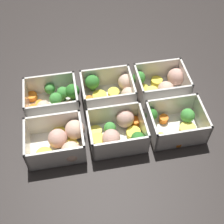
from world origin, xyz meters
name	(u,v)px	position (x,y,z in m)	size (l,w,h in m)	color
ground_plane	(112,118)	(0.00, 0.00, 0.00)	(4.00, 4.00, 0.00)	#282321
container_near_left	(63,141)	(-0.13, -0.07, 0.02)	(0.14, 0.12, 0.07)	silver
container_near_center	(118,131)	(0.00, -0.06, 0.02)	(0.14, 0.11, 0.07)	silver
container_near_right	(175,123)	(0.15, -0.06, 0.02)	(0.13, 0.11, 0.07)	silver
container_far_left	(54,99)	(-0.14, 0.07, 0.03)	(0.15, 0.12, 0.07)	silver
container_far_center	(112,90)	(0.01, 0.07, 0.02)	(0.15, 0.11, 0.07)	silver
container_far_right	(162,84)	(0.15, 0.07, 0.02)	(0.15, 0.11, 0.07)	silver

